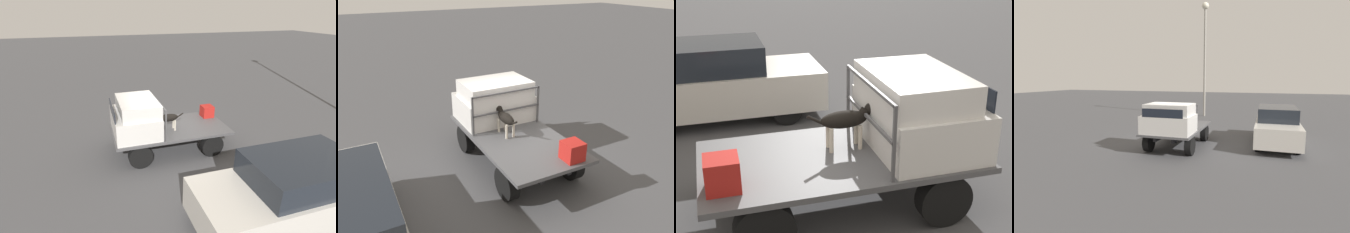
{
  "view_description": "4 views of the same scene",
  "coord_description": "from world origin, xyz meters",
  "views": [
    {
      "loc": [
        2.39,
        7.52,
        4.47
      ],
      "look_at": [
        0.11,
        0.18,
        1.26
      ],
      "focal_mm": 28.0,
      "sensor_mm": 36.0,
      "label": 1
    },
    {
      "loc": [
        -6.21,
        3.51,
        4.34
      ],
      "look_at": [
        0.11,
        0.18,
        1.26
      ],
      "focal_mm": 35.0,
      "sensor_mm": 36.0,
      "label": 2
    },
    {
      "loc": [
        -1.61,
        -5.51,
        3.61
      ],
      "look_at": [
        0.11,
        0.18,
        1.26
      ],
      "focal_mm": 50.0,
      "sensor_mm": 36.0,
      "label": 3
    },
    {
      "loc": [
        10.17,
        3.45,
        2.85
      ],
      "look_at": [
        0.11,
        0.18,
        1.26
      ],
      "focal_mm": 28.0,
      "sensor_mm": 36.0,
      "label": 4
    }
  ],
  "objects": [
    {
      "name": "ground_plane",
      "position": [
        0.0,
        0.0,
        0.0
      ],
      "size": [
        80.0,
        80.0,
        0.0
      ],
      "primitive_type": "plane",
      "color": "#474749"
    },
    {
      "name": "flatbed_truck",
      "position": [
        0.0,
        0.0,
        0.58
      ],
      "size": [
        3.76,
        1.98,
        0.79
      ],
      "color": "black",
      "rests_on": "ground"
    },
    {
      "name": "truck_cab",
      "position": [
        1.12,
        0.0,
        1.3
      ],
      "size": [
        1.37,
        1.86,
        1.08
      ],
      "color": "silver",
      "rests_on": "flatbed_truck"
    },
    {
      "name": "truck_headboard",
      "position": [
        0.4,
        0.0,
        1.44
      ],
      "size": [
        0.04,
        1.86,
        0.98
      ],
      "color": "#4C4C4F",
      "rests_on": "flatbed_truck"
    },
    {
      "name": "dog",
      "position": [
        0.17,
        0.18,
        1.21
      ],
      "size": [
        1.03,
        0.25,
        0.67
      ],
      "rotation": [
        0.0,
        0.0,
        -0.32
      ],
      "color": "beige",
      "rests_on": "flatbed_truck"
    },
    {
      "name": "cargo_crate",
      "position": [
        -1.58,
        -0.49,
        0.99
      ],
      "size": [
        0.41,
        0.41,
        0.41
      ],
      "color": "#AD1E19",
      "rests_on": "flatbed_truck"
    },
    {
      "name": "parked_sedan",
      "position": [
        -1.56,
        3.91,
        0.8
      ],
      "size": [
        4.31,
        1.71,
        1.6
      ],
      "rotation": [
        0.0,
        0.0,
        -0.02
      ],
      "color": "black",
      "rests_on": "ground"
    }
  ]
}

